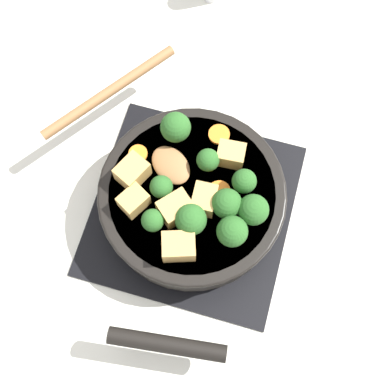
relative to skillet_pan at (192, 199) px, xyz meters
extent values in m
plane|color=silver|center=(0.00, 0.00, -0.06)|extent=(2.40, 2.40, 0.00)
cube|color=black|center=(0.00, 0.00, -0.06)|extent=(0.31, 0.31, 0.01)
torus|color=black|center=(0.00, 0.00, -0.04)|extent=(0.24, 0.24, 0.01)
cube|color=black|center=(0.00, 0.00, -0.04)|extent=(0.01, 0.23, 0.01)
cube|color=black|center=(0.00, 0.00, -0.04)|extent=(0.23, 0.01, 0.01)
cylinder|color=black|center=(0.00, 0.00, 0.00)|extent=(0.27, 0.27, 0.06)
cylinder|color=#5B3316|center=(0.00, 0.00, 0.00)|extent=(0.24, 0.24, 0.05)
torus|color=black|center=(0.00, 0.00, 0.02)|extent=(0.28, 0.28, 0.01)
cylinder|color=black|center=(-0.21, -0.03, 0.01)|extent=(0.04, 0.16, 0.02)
ellipsoid|color=olive|center=(0.03, 0.04, 0.03)|extent=(0.08, 0.08, 0.01)
cylinder|color=olive|center=(0.12, 0.17, 0.03)|extent=(0.21, 0.16, 0.02)
cube|color=tan|center=(-0.04, 0.07, 0.04)|extent=(0.05, 0.05, 0.03)
cube|color=tan|center=(0.00, 0.09, 0.04)|extent=(0.05, 0.05, 0.04)
cube|color=tan|center=(0.07, -0.04, 0.04)|extent=(0.03, 0.04, 0.03)
cube|color=tan|center=(-0.03, 0.01, 0.04)|extent=(0.06, 0.06, 0.04)
cube|color=tan|center=(-0.08, -0.01, 0.04)|extent=(0.05, 0.05, 0.04)
cube|color=tan|center=(-0.01, -0.02, 0.04)|extent=(0.04, 0.03, 0.03)
cylinder|color=#709956|center=(0.05, -0.01, 0.03)|extent=(0.01, 0.01, 0.01)
sphere|color=#285B23|center=(0.05, -0.01, 0.05)|extent=(0.03, 0.03, 0.03)
cylinder|color=#709956|center=(0.03, -0.07, 0.03)|extent=(0.01, 0.01, 0.01)
sphere|color=#285B23|center=(0.03, -0.07, 0.05)|extent=(0.04, 0.04, 0.04)
cylinder|color=#709956|center=(-0.05, -0.07, 0.03)|extent=(0.01, 0.01, 0.01)
sphere|color=#285B23|center=(-0.05, -0.07, 0.06)|extent=(0.04, 0.04, 0.04)
cylinder|color=#709956|center=(-0.06, 0.04, 0.03)|extent=(0.01, 0.01, 0.01)
sphere|color=#285B23|center=(-0.06, 0.04, 0.05)|extent=(0.03, 0.03, 0.03)
cylinder|color=#709956|center=(-0.01, -0.05, 0.03)|extent=(0.01, 0.01, 0.01)
sphere|color=#285B23|center=(-0.01, -0.05, 0.05)|extent=(0.04, 0.04, 0.04)
cylinder|color=#709956|center=(-0.05, -0.01, 0.03)|extent=(0.01, 0.01, 0.01)
sphere|color=#285B23|center=(-0.05, -0.01, 0.06)|extent=(0.04, 0.04, 0.04)
cylinder|color=#709956|center=(0.08, 0.05, 0.03)|extent=(0.01, 0.01, 0.01)
sphere|color=#285B23|center=(0.08, 0.05, 0.06)|extent=(0.05, 0.05, 0.05)
cylinder|color=#709956|center=(-0.01, -0.09, 0.03)|extent=(0.01, 0.01, 0.01)
sphere|color=#285B23|center=(-0.01, -0.09, 0.06)|extent=(0.04, 0.04, 0.04)
cylinder|color=#709956|center=(-0.01, 0.04, 0.03)|extent=(0.01, 0.01, 0.01)
sphere|color=#285B23|center=(-0.01, 0.04, 0.05)|extent=(0.03, 0.03, 0.03)
cylinder|color=orange|center=(0.10, -0.01, 0.03)|extent=(0.03, 0.03, 0.01)
cylinder|color=orange|center=(0.01, -0.04, 0.03)|extent=(0.03, 0.03, 0.01)
cylinder|color=orange|center=(0.04, 0.09, 0.03)|extent=(0.03, 0.03, 0.01)
camera|label=1|loc=(-0.25, -0.07, 0.76)|focal=50.00mm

